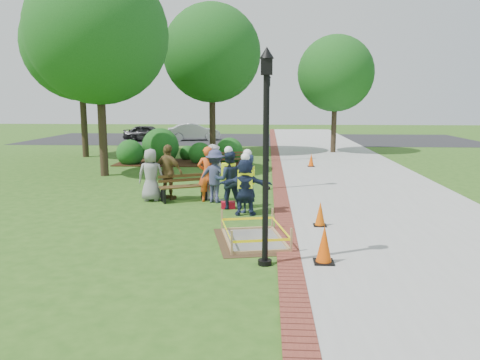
# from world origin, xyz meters

# --- Properties ---
(ground) EXTENTS (100.00, 100.00, 0.00)m
(ground) POSITION_xyz_m (0.00, 0.00, 0.00)
(ground) COLOR #285116
(ground) RESTS_ON ground
(sidewalk) EXTENTS (6.00, 60.00, 0.02)m
(sidewalk) POSITION_xyz_m (5.00, 10.00, 0.01)
(sidewalk) COLOR #9E9E99
(sidewalk) RESTS_ON ground
(brick_edging) EXTENTS (0.50, 60.00, 0.03)m
(brick_edging) POSITION_xyz_m (1.75, 10.00, 0.01)
(brick_edging) COLOR maroon
(brick_edging) RESTS_ON ground
(mulch_bed) EXTENTS (7.00, 3.00, 0.05)m
(mulch_bed) POSITION_xyz_m (-3.00, 12.00, 0.02)
(mulch_bed) COLOR #381E0F
(mulch_bed) RESTS_ON ground
(parking_lot) EXTENTS (36.00, 12.00, 0.01)m
(parking_lot) POSITION_xyz_m (0.00, 27.00, 0.00)
(parking_lot) COLOR black
(parking_lot) RESTS_ON ground
(wet_concrete_pad) EXTENTS (2.13, 2.60, 0.55)m
(wet_concrete_pad) POSITION_xyz_m (0.98, -1.42, 0.23)
(wet_concrete_pad) COLOR #47331E
(wet_concrete_pad) RESTS_ON ground
(bench_near) EXTENTS (1.64, 1.12, 0.85)m
(bench_near) POSITION_xyz_m (-1.44, 2.86, 0.27)
(bench_near) COLOR brown
(bench_near) RESTS_ON ground
(bench_far) EXTENTS (1.47, 0.96, 0.76)m
(bench_far) POSITION_xyz_m (-0.47, 10.43, 0.24)
(bench_far) COLOR #4E331A
(bench_far) RESTS_ON ground
(cone_front) EXTENTS (0.40, 0.40, 0.80)m
(cone_front) POSITION_xyz_m (2.44, -2.87, 0.38)
(cone_front) COLOR black
(cone_front) RESTS_ON ground
(cone_back) EXTENTS (0.34, 0.34, 0.66)m
(cone_back) POSITION_xyz_m (2.67, -0.04, 0.32)
(cone_back) COLOR black
(cone_back) RESTS_ON ground
(cone_far) EXTENTS (0.34, 0.34, 0.67)m
(cone_far) POSITION_xyz_m (3.43, 10.96, 0.32)
(cone_far) COLOR black
(cone_far) RESTS_ON ground
(toolbox) EXTENTS (0.45, 0.29, 0.21)m
(toolbox) POSITION_xyz_m (0.10, 1.85, 0.11)
(toolbox) COLOR #B70E25
(toolbox) RESTS_ON ground
(lamp_near) EXTENTS (0.28, 0.28, 4.26)m
(lamp_near) POSITION_xyz_m (1.25, -3.00, 2.48)
(lamp_near) COLOR black
(lamp_near) RESTS_ON ground
(lamp_mid) EXTENTS (0.28, 0.28, 4.26)m
(lamp_mid) POSITION_xyz_m (1.25, 5.00, 2.48)
(lamp_mid) COLOR black
(lamp_mid) RESTS_ON ground
(lamp_far) EXTENTS (0.28, 0.28, 4.26)m
(lamp_far) POSITION_xyz_m (1.25, 13.00, 2.48)
(lamp_far) COLOR black
(lamp_far) RESTS_ON ground
(tree_left) EXTENTS (5.86, 5.86, 8.91)m
(tree_left) POSITION_xyz_m (-5.81, 7.77, 5.97)
(tree_left) COLOR #3D2D1E
(tree_left) RESTS_ON ground
(tree_back) EXTENTS (5.79, 5.79, 8.88)m
(tree_back) POSITION_xyz_m (-2.07, 16.38, 5.97)
(tree_back) COLOR #3D2D1E
(tree_back) RESTS_ON ground
(tree_right) EXTENTS (4.63, 4.63, 7.16)m
(tree_right) POSITION_xyz_m (5.38, 17.45, 4.83)
(tree_right) COLOR #3D2D1E
(tree_right) RESTS_ON ground
(tree_far) EXTENTS (6.26, 6.26, 9.46)m
(tree_far) POSITION_xyz_m (-9.23, 14.32, 6.31)
(tree_far) COLOR #3D2D1E
(tree_far) RESTS_ON ground
(shrub_a) EXTENTS (1.37, 1.37, 1.37)m
(shrub_a) POSITION_xyz_m (-5.72, 11.31, 0.00)
(shrub_a) COLOR #164A15
(shrub_a) RESTS_ON ground
(shrub_b) EXTENTS (1.94, 1.94, 1.94)m
(shrub_b) POSITION_xyz_m (-4.37, 12.32, 0.00)
(shrub_b) COLOR #164A15
(shrub_b) RESTS_ON ground
(shrub_c) EXTENTS (1.18, 1.18, 1.18)m
(shrub_c) POSITION_xyz_m (-2.22, 11.95, 0.00)
(shrub_c) COLOR #164A15
(shrub_c) RESTS_ON ground
(shrub_d) EXTENTS (1.42, 1.42, 1.42)m
(shrub_d) POSITION_xyz_m (-0.72, 12.35, 0.00)
(shrub_d) COLOR #164A15
(shrub_d) RESTS_ON ground
(shrub_e) EXTENTS (0.85, 0.85, 0.85)m
(shrub_e) POSITION_xyz_m (-3.11, 13.29, 0.00)
(shrub_e) COLOR #164A15
(shrub_e) RESTS_ON ground
(casual_person_a) EXTENTS (0.58, 0.40, 1.71)m
(casual_person_a) POSITION_xyz_m (-2.51, 2.83, 0.86)
(casual_person_a) COLOR gray
(casual_person_a) RESTS_ON ground
(casual_person_b) EXTENTS (0.61, 0.42, 1.80)m
(casual_person_b) POSITION_xyz_m (-0.64, 2.81, 0.90)
(casual_person_b) COLOR #F7551D
(casual_person_b) RESTS_ON ground
(casual_person_c) EXTENTS (0.68, 0.70, 1.85)m
(casual_person_c) POSITION_xyz_m (-0.48, 3.04, 0.93)
(casual_person_c) COLOR white
(casual_person_c) RESTS_ON ground
(casual_person_d) EXTENTS (0.69, 0.58, 1.83)m
(casual_person_d) POSITION_xyz_m (-1.98, 3.06, 0.91)
(casual_person_d) COLOR brown
(casual_person_d) RESTS_ON ground
(casual_person_e) EXTENTS (0.62, 0.48, 1.71)m
(casual_person_e) POSITION_xyz_m (-0.39, 2.70, 0.85)
(casual_person_e) COLOR #34385B
(casual_person_e) RESTS_ON ground
(hivis_worker_a) EXTENTS (0.53, 0.34, 1.80)m
(hivis_worker_a) POSITION_xyz_m (0.66, 1.08, 0.90)
(hivis_worker_a) COLOR #17263D
(hivis_worker_a) RESTS_ON ground
(hivis_worker_b) EXTENTS (0.62, 0.65, 1.87)m
(hivis_worker_b) POSITION_xyz_m (0.70, 1.42, 0.93)
(hivis_worker_b) COLOR #1C314B
(hivis_worker_b) RESTS_ON ground
(hivis_worker_c) EXTENTS (0.62, 0.46, 1.91)m
(hivis_worker_c) POSITION_xyz_m (0.11, 1.90, 0.94)
(hivis_worker_c) COLOR #1A2B46
(hivis_worker_c) RESTS_ON ground
(parked_car_a) EXTENTS (2.23, 4.47, 1.41)m
(parked_car_a) POSITION_xyz_m (-8.15, 24.50, 0.00)
(parked_car_a) COLOR #252427
(parked_car_a) RESTS_ON ground
(parked_car_b) EXTENTS (3.03, 4.94, 1.50)m
(parked_car_b) POSITION_xyz_m (-4.67, 25.57, 0.00)
(parked_car_b) COLOR #B3B3B8
(parked_car_b) RESTS_ON ground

